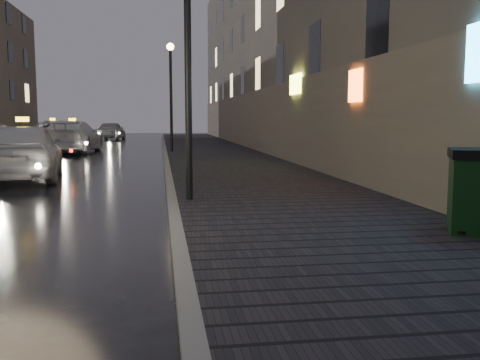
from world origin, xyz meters
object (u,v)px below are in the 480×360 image
object	(u,v)px
lamp_near	(188,32)
lamp_far	(171,83)
taxi_mid	(73,137)
trash_bin	(478,190)
car_far	(111,131)
taxi_near	(24,151)
taxi_far	(53,132)

from	to	relation	value
lamp_near	lamp_far	xyz separation A→B (m)	(0.00, 16.00, 0.00)
lamp_near	taxi_mid	distance (m)	18.78
lamp_near	trash_bin	bearing A→B (deg)	-43.97
taxi_mid	car_far	xyz separation A→B (m)	(0.56, 16.06, -0.08)
taxi_mid	lamp_far	bearing A→B (deg)	163.53
car_far	taxi_near	bearing A→B (deg)	96.03
lamp_near	taxi_far	xyz separation A→B (m)	(-7.84, 27.41, -2.67)
lamp_near	car_far	size ratio (longest dim) A/B	1.21
lamp_far	taxi_far	xyz separation A→B (m)	(-7.84, 11.41, -2.67)
taxi_mid	taxi_far	bearing A→B (deg)	-69.64
trash_bin	taxi_mid	world-z (taller)	taxi_mid
taxi_far	car_far	distance (m)	7.35
car_far	lamp_far	bearing A→B (deg)	110.11
taxi_near	taxi_far	size ratio (longest dim) A/B	0.84
taxi_mid	taxi_far	world-z (taller)	taxi_mid
lamp_far	trash_bin	bearing A→B (deg)	-78.72
taxi_near	taxi_far	distance (m)	22.23
taxi_near	car_far	world-z (taller)	taxi_near
lamp_near	taxi_near	world-z (taller)	lamp_near
car_far	trash_bin	bearing A→B (deg)	108.67
taxi_far	lamp_near	bearing A→B (deg)	-67.75
lamp_near	taxi_near	bearing A→B (deg)	129.68
lamp_far	taxi_mid	world-z (taller)	lamp_far
taxi_near	taxi_mid	bearing A→B (deg)	-94.92
lamp_near	trash_bin	distance (m)	6.13
taxi_near	car_far	distance (m)	28.52
trash_bin	lamp_near	bearing A→B (deg)	160.65
trash_bin	car_far	world-z (taller)	car_far
lamp_far	taxi_far	world-z (taller)	lamp_far
taxi_near	trash_bin	bearing A→B (deg)	125.04
taxi_mid	car_far	world-z (taller)	taxi_mid
lamp_near	lamp_far	distance (m)	16.00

